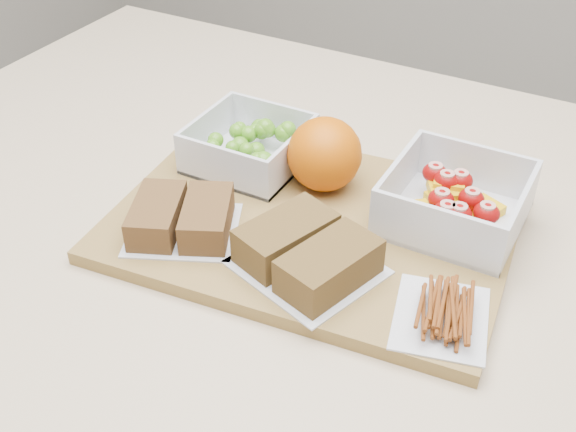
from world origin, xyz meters
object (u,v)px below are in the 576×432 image
orange (325,154)px  sandwich_bag_center (307,253)px  cutting_board (312,225)px  grape_container (252,146)px  fruit_container (454,203)px  sandwich_bag_left (182,217)px  pretzel_bag (442,310)px

orange → sandwich_bag_center: (0.05, -0.14, -0.02)m
cutting_board → grape_container: (-0.12, 0.07, 0.03)m
fruit_container → orange: bearing=-177.8°
cutting_board → sandwich_bag_left: size_ratio=2.89×
cutting_board → pretzel_bag: size_ratio=3.53×
sandwich_bag_left → sandwich_bag_center: 0.14m
orange → grape_container: bearing=178.0°
orange → sandwich_bag_left: bearing=-122.2°
fruit_container → pretzel_bag: fruit_container is taller
pretzel_bag → fruit_container: bearing=104.5°
grape_container → fruit_container: (0.25, 0.00, 0.00)m
fruit_container → sandwich_bag_center: fruit_container is taller
grape_container → sandwich_bag_left: bearing=-88.0°
sandwich_bag_left → sandwich_bag_center: bearing=3.6°
cutting_board → orange: (-0.02, 0.06, 0.05)m
cutting_board → sandwich_bag_center: 0.09m
grape_container → fruit_container: size_ratio=0.90×
cutting_board → orange: size_ratio=4.98×
orange → sandwich_bag_center: size_ratio=0.53×
pretzel_bag → grape_container: bearing=153.1°
grape_container → sandwich_bag_center: grape_container is taller
grape_container → orange: 0.10m
fruit_container → pretzel_bag: bearing=-75.5°
fruit_container → sandwich_bag_left: fruit_container is taller
grape_container → pretzel_bag: 0.32m
fruit_container → orange: orange is taller
orange → pretzel_bag: (0.19, -0.14, -0.03)m
cutting_board → fruit_container: fruit_container is taller
fruit_container → pretzel_bag: (0.04, -0.15, -0.01)m
fruit_container → sandwich_bag_left: (-0.24, -0.15, -0.01)m
grape_container → sandwich_bag_center: 0.21m
cutting_board → grape_container: 0.14m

